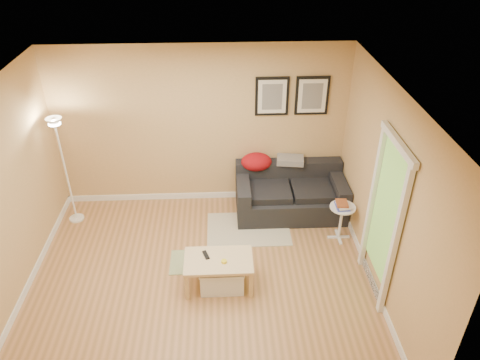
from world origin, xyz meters
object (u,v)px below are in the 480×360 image
at_px(coffee_table, 219,272).
at_px(storage_bin, 222,276).
at_px(sofa, 291,192).
at_px(floor_lamp, 66,174).
at_px(side_table, 341,223).
at_px(book_stack, 342,205).

relative_size(coffee_table, storage_bin, 1.52).
height_order(sofa, storage_bin, sofa).
bearing_deg(sofa, coffee_table, -126.00).
distance_m(coffee_table, floor_lamp, 2.78).
xyz_separation_m(coffee_table, side_table, (1.79, 0.88, 0.07)).
xyz_separation_m(sofa, side_table, (0.64, -0.70, -0.09)).
xyz_separation_m(storage_bin, side_table, (1.75, 0.91, 0.11)).
distance_m(storage_bin, side_table, 1.97).
height_order(side_table, floor_lamp, floor_lamp).
bearing_deg(floor_lamp, side_table, -9.26).
relative_size(storage_bin, book_stack, 2.37).
relative_size(coffee_table, side_table, 1.53).
bearing_deg(coffee_table, sofa, 39.36).
relative_size(sofa, side_table, 3.00).
bearing_deg(side_table, storage_bin, -152.52).
height_order(sofa, side_table, sofa).
bearing_deg(sofa, side_table, -47.37).
relative_size(side_table, floor_lamp, 0.33).
bearing_deg(floor_lamp, storage_bin, -34.52).
bearing_deg(storage_bin, floor_lamp, 145.48).
bearing_deg(coffee_table, book_stack, 11.68).
height_order(coffee_table, side_table, side_table).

